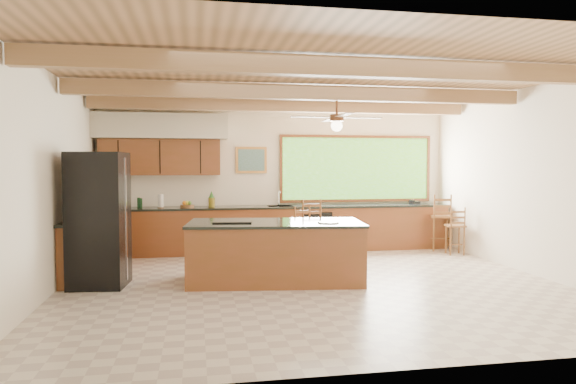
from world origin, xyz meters
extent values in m
plane|color=beige|center=(0.00, 0.00, 0.00)|extent=(7.20, 7.20, 0.00)
cube|color=white|center=(0.00, 3.25, 1.50)|extent=(7.20, 0.04, 3.00)
cube|color=white|center=(0.00, -3.25, 1.50)|extent=(7.20, 0.04, 3.00)
cube|color=white|center=(-3.60, 0.00, 1.50)|extent=(0.04, 6.50, 3.00)
cube|color=white|center=(3.60, 0.00, 1.50)|extent=(0.04, 6.50, 3.00)
cube|color=#AC7E56|center=(0.00, 0.00, 3.00)|extent=(7.20, 6.50, 0.04)
cube|color=#906848|center=(0.00, -1.60, 2.86)|extent=(7.10, 0.15, 0.22)
cube|color=#906848|center=(0.00, 0.50, 2.86)|extent=(7.10, 0.15, 0.22)
cube|color=#906848|center=(0.00, 2.30, 2.86)|extent=(7.10, 0.15, 0.22)
cube|color=brown|center=(-2.35, 3.06, 1.90)|extent=(2.30, 0.35, 0.70)
cube|color=beige|center=(-2.35, 2.99, 2.50)|extent=(2.60, 0.50, 0.48)
cylinder|color=#FFEABF|center=(-3.05, 2.99, 2.27)|extent=(0.10, 0.10, 0.01)
cylinder|color=#FFEABF|center=(-1.65, 2.99, 2.27)|extent=(0.10, 0.10, 0.01)
cube|color=#77C446|center=(1.70, 3.22, 1.67)|extent=(3.20, 0.04, 1.30)
cube|color=#B97938|center=(-0.55, 3.22, 1.85)|extent=(0.64, 0.03, 0.54)
cube|color=#427658|center=(-0.55, 3.20, 1.85)|extent=(0.54, 0.01, 0.44)
cube|color=brown|center=(0.00, 2.91, 0.44)|extent=(7.00, 0.65, 0.88)
cube|color=black|center=(0.00, 2.91, 0.90)|extent=(7.04, 0.69, 0.04)
cube|color=brown|center=(-3.26, 1.35, 0.44)|extent=(0.65, 2.35, 0.88)
cube|color=black|center=(-3.26, 1.35, 0.90)|extent=(0.69, 2.39, 0.04)
cube|color=black|center=(0.70, 2.58, 0.42)|extent=(0.60, 0.02, 0.78)
cube|color=silver|center=(0.00, 2.91, 0.91)|extent=(0.50, 0.38, 0.03)
cylinder|color=silver|center=(0.00, 3.11, 1.07)|extent=(0.03, 0.03, 0.30)
cylinder|color=silver|center=(0.00, 3.01, 1.20)|extent=(0.03, 0.20, 0.03)
cylinder|color=silver|center=(-2.35, 2.86, 1.05)|extent=(0.11, 0.11, 0.26)
cylinder|color=#193E1E|center=(-2.78, 3.09, 1.01)|extent=(0.05, 0.05, 0.19)
cylinder|color=#193E1E|center=(-2.73, 3.04, 1.01)|extent=(0.05, 0.05, 0.18)
cube|color=black|center=(2.90, 2.93, 0.96)|extent=(0.22, 0.19, 0.09)
cube|color=brown|center=(-0.51, 0.26, 0.43)|extent=(2.66, 1.47, 0.86)
cube|color=black|center=(-0.51, 0.26, 0.88)|extent=(2.71, 1.52, 0.04)
cube|color=black|center=(-1.14, 0.34, 0.91)|extent=(0.62, 0.52, 0.02)
cylinder|color=silver|center=(0.23, -0.03, 0.91)|extent=(0.31, 0.31, 0.02)
cube|color=black|center=(-3.05, 0.40, 0.96)|extent=(0.82, 0.80, 1.93)
cube|color=silver|center=(-2.67, 0.40, 0.96)|extent=(0.03, 0.05, 1.77)
cube|color=brown|center=(0.10, 1.60, 0.62)|extent=(0.46, 0.46, 0.04)
cylinder|color=brown|center=(-0.05, 1.45, 0.30)|extent=(0.04, 0.04, 0.60)
cylinder|color=brown|center=(0.25, 1.45, 0.30)|extent=(0.04, 0.04, 0.60)
cylinder|color=brown|center=(-0.05, 1.75, 0.30)|extent=(0.04, 0.04, 0.60)
cylinder|color=brown|center=(0.25, 1.75, 0.30)|extent=(0.04, 0.04, 0.60)
cube|color=brown|center=(0.34, 1.73, 0.69)|extent=(0.42, 0.42, 0.04)
cylinder|color=brown|center=(0.18, 1.57, 0.33)|extent=(0.04, 0.04, 0.67)
cylinder|color=brown|center=(0.50, 1.57, 0.33)|extent=(0.04, 0.04, 0.67)
cylinder|color=brown|center=(0.18, 1.90, 0.33)|extent=(0.04, 0.04, 0.67)
cylinder|color=brown|center=(0.50, 1.90, 0.33)|extent=(0.04, 0.04, 0.67)
cube|color=brown|center=(3.25, 2.45, 0.70)|extent=(0.51, 0.51, 0.04)
cylinder|color=brown|center=(3.09, 2.29, 0.34)|extent=(0.04, 0.04, 0.68)
cylinder|color=brown|center=(3.42, 2.29, 0.34)|extent=(0.04, 0.04, 0.68)
cylinder|color=brown|center=(3.09, 2.61, 0.34)|extent=(0.04, 0.04, 0.68)
cylinder|color=brown|center=(3.42, 2.61, 0.34)|extent=(0.04, 0.04, 0.68)
cube|color=brown|center=(3.30, 1.93, 0.57)|extent=(0.38, 0.38, 0.04)
cylinder|color=brown|center=(3.17, 1.80, 0.27)|extent=(0.03, 0.03, 0.55)
cylinder|color=brown|center=(3.43, 1.80, 0.27)|extent=(0.03, 0.03, 0.55)
cylinder|color=brown|center=(3.17, 2.06, 0.27)|extent=(0.03, 0.03, 0.55)
cylinder|color=brown|center=(3.43, 2.06, 0.27)|extent=(0.03, 0.03, 0.55)
camera|label=1|loc=(-1.68, -7.28, 1.74)|focal=32.00mm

